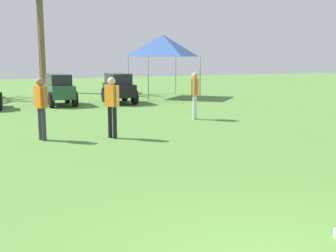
% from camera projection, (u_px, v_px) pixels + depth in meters
% --- Properties ---
extents(teammate_near_sideline, '(0.30, 0.49, 1.56)m').
position_uv_depth(teammate_near_sideline, '(41.00, 103.00, 10.42)').
color(teammate_near_sideline, '#33333D').
rests_on(teammate_near_sideline, ground_plane).
extents(teammate_midfield, '(0.32, 0.48, 1.56)m').
position_uv_depth(teammate_midfield, '(112.00, 102.00, 10.69)').
color(teammate_midfield, black).
rests_on(teammate_midfield, ground_plane).
extents(teammate_deep, '(0.36, 0.44, 1.56)m').
position_uv_depth(teammate_deep, '(195.00, 91.00, 14.00)').
color(teammate_deep, silver).
rests_on(teammate_deep, ground_plane).
extents(parked_car_slot_c, '(1.18, 2.42, 1.34)m').
position_uv_depth(parked_car_slot_c, '(59.00, 88.00, 18.23)').
color(parked_car_slot_c, '#235133').
rests_on(parked_car_slot_c, ground_plane).
extents(parked_car_slot_d, '(1.29, 2.46, 1.34)m').
position_uv_depth(parked_car_slot_d, '(119.00, 87.00, 19.03)').
color(parked_car_slot_d, black).
rests_on(parked_car_slot_d, ground_plane).
extents(palm_tree_right_of_centre, '(3.74, 3.36, 6.97)m').
position_uv_depth(palm_tree_right_of_centre, '(40.00, 22.00, 24.59)').
color(palm_tree_right_of_centre, brown).
rests_on(palm_tree_right_of_centre, ground_plane).
extents(palm_tree_far_right, '(3.43, 3.66, 6.05)m').
position_uv_depth(palm_tree_far_right, '(41.00, 30.00, 24.34)').
color(palm_tree_far_right, brown).
rests_on(palm_tree_far_right, ground_plane).
extents(event_tent, '(2.96, 2.96, 3.20)m').
position_uv_depth(event_tent, '(163.00, 46.00, 21.50)').
color(event_tent, '#B2B5BA').
rests_on(event_tent, ground_plane).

